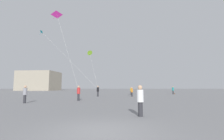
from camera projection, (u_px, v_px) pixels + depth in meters
The scene contains 13 objects.
ground_plane at pixel (99, 132), 5.89m from camera, with size 300.00×300.00×0.00m, color slate.
person_in_teal at pixel (173, 90), 36.86m from camera, with size 0.40×0.40×1.83m.
person_in_white at pixel (140, 99), 9.05m from camera, with size 0.38×0.38×1.76m.
person_in_black at pixel (98, 91), 27.75m from camera, with size 0.41×0.41×1.87m.
person_in_grey at pixel (25, 93), 16.45m from camera, with size 0.40×0.40×1.82m.
person_in_yellow at pixel (131, 91), 33.48m from camera, with size 0.36×0.36×1.65m.
person_in_orange at pixel (132, 91), 27.74m from camera, with size 0.35×0.35×1.61m.
person_in_red at pixel (79, 92), 19.35m from camera, with size 0.40×0.40×1.82m.
kite_lime_diamond at pixel (90, 53), 36.82m from camera, with size 3.67×8.88×8.79m.
kite_cyan_delta at pixel (44, 34), 34.80m from camera, with size 13.77×6.32×12.76m.
kite_magenta_delta at pixel (57, 16), 22.96m from camera, with size 4.64×2.77×11.11m.
building_left_hall at pixel (40, 81), 77.85m from camera, with size 17.53×14.78×9.14m.
handbag_beside_flyer at pixel (175, 94), 36.85m from camera, with size 0.32×0.14×0.24m, color brown.
Camera 1 is at (0.66, -6.08, 1.65)m, focal length 25.59 mm.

